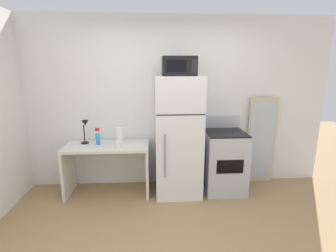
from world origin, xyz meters
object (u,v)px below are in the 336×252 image
object	(u,v)px
refrigerator	(178,137)
oven_range	(224,161)
desk_lamp	(85,128)
microwave	(179,66)
paper_towel_roll	(120,136)
coffee_mug	(118,144)
spray_bottle	(98,138)
leaning_mirror	(261,140)
desk	(108,159)

from	to	relation	value
refrigerator	oven_range	xyz separation A→B (m)	(0.70, 0.03, -0.40)
desk_lamp	oven_range	distance (m)	2.12
microwave	paper_towel_roll	bearing A→B (deg)	172.33
paper_towel_roll	microwave	world-z (taller)	microwave
coffee_mug	spray_bottle	bearing A→B (deg)	154.86
spray_bottle	paper_towel_roll	distance (m)	0.32
coffee_mug	desk_lamp	bearing A→B (deg)	158.57
desk_lamp	spray_bottle	world-z (taller)	desk_lamp
desk_lamp	oven_range	size ratio (longest dim) A/B	0.32
oven_range	paper_towel_roll	bearing A→B (deg)	177.51
spray_bottle	leaning_mirror	bearing A→B (deg)	4.97
paper_towel_roll	leaning_mirror	bearing A→B (deg)	4.83
microwave	coffee_mug	bearing A→B (deg)	-175.80
desk_lamp	coffee_mug	size ratio (longest dim) A/B	3.72
desk_lamp	refrigerator	distance (m)	1.36
desk	refrigerator	size ratio (longest dim) A/B	0.70
desk	leaning_mirror	bearing A→B (deg)	5.82
paper_towel_roll	desk	bearing A→B (deg)	-162.78
refrigerator	oven_range	bearing A→B (deg)	2.09
refrigerator	leaning_mirror	distance (m)	1.41
coffee_mug	microwave	distance (m)	1.37
spray_bottle	refrigerator	bearing A→B (deg)	-2.98
paper_towel_roll	coffee_mug	xyz separation A→B (m)	(-0.01, -0.18, -0.07)
coffee_mug	microwave	xyz separation A→B (m)	(0.86, 0.06, 1.07)
desk	leaning_mirror	distance (m)	2.43
desk	paper_towel_roll	xyz separation A→B (m)	(0.19, 0.06, 0.34)
coffee_mug	leaning_mirror	bearing A→B (deg)	9.31
spray_bottle	coffee_mug	distance (m)	0.34
microwave	leaning_mirror	bearing A→B (deg)	12.44
desk	spray_bottle	size ratio (longest dim) A/B	4.85
desk	microwave	world-z (taller)	microwave
desk_lamp	leaning_mirror	world-z (taller)	leaning_mirror
spray_bottle	refrigerator	size ratio (longest dim) A/B	0.14
coffee_mug	microwave	bearing A→B (deg)	4.20
desk_lamp	microwave	xyz separation A→B (m)	(1.35, -0.13, 0.87)
refrigerator	oven_range	distance (m)	0.81
paper_towel_roll	coffee_mug	world-z (taller)	paper_towel_roll
microwave	oven_range	distance (m)	1.57
paper_towel_roll	microwave	size ratio (longest dim) A/B	0.52
paper_towel_roll	coffee_mug	size ratio (longest dim) A/B	2.53
refrigerator	oven_range	size ratio (longest dim) A/B	1.58
refrigerator	paper_towel_roll	bearing A→B (deg)	173.74
spray_bottle	coffee_mug	size ratio (longest dim) A/B	2.62
desk	coffee_mug	distance (m)	0.35
coffee_mug	microwave	size ratio (longest dim) A/B	0.21
refrigerator	leaning_mirror	xyz separation A→B (m)	(1.37, 0.28, -0.17)
paper_towel_roll	microwave	distance (m)	1.31
oven_range	leaning_mirror	distance (m)	0.75
refrigerator	spray_bottle	bearing A→B (deg)	177.02
desk_lamp	refrigerator	bearing A→B (deg)	-4.66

